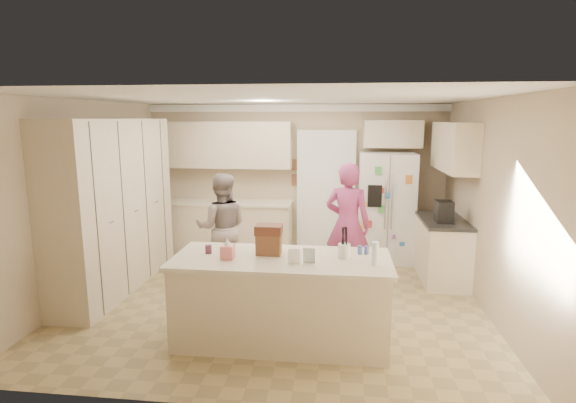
# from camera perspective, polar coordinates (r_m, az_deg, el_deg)

# --- Properties ---
(floor) EXTENTS (5.20, 4.60, 0.02)m
(floor) POSITION_cam_1_polar(r_m,az_deg,el_deg) (6.10, -1.34, -12.30)
(floor) COLOR #A08B5A
(floor) RESTS_ON ground
(ceiling) EXTENTS (5.20, 4.60, 0.02)m
(ceiling) POSITION_cam_1_polar(r_m,az_deg,el_deg) (5.63, -1.46, 13.10)
(ceiling) COLOR white
(ceiling) RESTS_ON wall_back
(wall_back) EXTENTS (5.20, 0.02, 2.60)m
(wall_back) POSITION_cam_1_polar(r_m,az_deg,el_deg) (7.99, 0.91, 2.92)
(wall_back) COLOR tan
(wall_back) RESTS_ON ground
(wall_front) EXTENTS (5.20, 0.02, 2.60)m
(wall_front) POSITION_cam_1_polar(r_m,az_deg,el_deg) (3.52, -6.69, -7.06)
(wall_front) COLOR tan
(wall_front) RESTS_ON ground
(wall_left) EXTENTS (0.02, 4.60, 2.60)m
(wall_left) POSITION_cam_1_polar(r_m,az_deg,el_deg) (6.61, -24.42, 0.37)
(wall_left) COLOR tan
(wall_left) RESTS_ON ground
(wall_right) EXTENTS (0.02, 4.60, 2.60)m
(wall_right) POSITION_cam_1_polar(r_m,az_deg,el_deg) (5.95, 24.33, -0.65)
(wall_right) COLOR tan
(wall_right) RESTS_ON ground
(crown_back) EXTENTS (5.20, 0.08, 0.12)m
(crown_back) POSITION_cam_1_polar(r_m,az_deg,el_deg) (7.87, 0.90, 11.79)
(crown_back) COLOR white
(crown_back) RESTS_ON wall_back
(pantry_bank) EXTENTS (0.60, 2.60, 2.35)m
(pantry_bank) POSITION_cam_1_polar(r_m,az_deg,el_deg) (6.65, -21.17, -0.43)
(pantry_bank) COLOR beige
(pantry_bank) RESTS_ON floor
(back_base_cab) EXTENTS (2.20, 0.60, 0.88)m
(back_base_cab) POSITION_cam_1_polar(r_m,az_deg,el_deg) (8.04, -7.52, -3.35)
(back_base_cab) COLOR beige
(back_base_cab) RESTS_ON floor
(back_countertop) EXTENTS (2.24, 0.63, 0.04)m
(back_countertop) POSITION_cam_1_polar(r_m,az_deg,el_deg) (7.94, -7.62, -0.14)
(back_countertop) COLOR beige
(back_countertop) RESTS_ON back_base_cab
(back_upper_cab) EXTENTS (2.20, 0.35, 0.80)m
(back_upper_cab) POSITION_cam_1_polar(r_m,az_deg,el_deg) (7.95, -7.55, 7.14)
(back_upper_cab) COLOR beige
(back_upper_cab) RESTS_ON wall_back
(doorway_opening) EXTENTS (0.90, 0.06, 2.10)m
(doorway_opening) POSITION_cam_1_polar(r_m,az_deg,el_deg) (7.96, 4.83, 1.04)
(doorway_opening) COLOR black
(doorway_opening) RESTS_ON floor
(doorway_casing) EXTENTS (1.02, 0.03, 2.22)m
(doorway_casing) POSITION_cam_1_polar(r_m,az_deg,el_deg) (7.93, 4.82, 1.00)
(doorway_casing) COLOR white
(doorway_casing) RESTS_ON floor
(wall_frame_upper) EXTENTS (0.15, 0.02, 0.20)m
(wall_frame_upper) POSITION_cam_1_polar(r_m,az_deg,el_deg) (7.92, 1.03, 4.68)
(wall_frame_upper) COLOR brown
(wall_frame_upper) RESTS_ON wall_back
(wall_frame_lower) EXTENTS (0.15, 0.02, 0.20)m
(wall_frame_lower) POSITION_cam_1_polar(r_m,az_deg,el_deg) (7.95, 1.03, 2.74)
(wall_frame_lower) COLOR brown
(wall_frame_lower) RESTS_ON wall_back
(refrigerator) EXTENTS (0.91, 0.72, 1.80)m
(refrigerator) POSITION_cam_1_polar(r_m,az_deg,el_deg) (7.62, 12.35, -0.74)
(refrigerator) COLOR white
(refrigerator) RESTS_ON floor
(fridge_seam) EXTENTS (0.02, 0.02, 1.78)m
(fridge_seam) POSITION_cam_1_polar(r_m,az_deg,el_deg) (7.27, 12.61, -1.29)
(fridge_seam) COLOR gray
(fridge_seam) RESTS_ON refrigerator
(fridge_dispenser) EXTENTS (0.22, 0.03, 0.35)m
(fridge_dispenser) POSITION_cam_1_polar(r_m,az_deg,el_deg) (7.20, 10.96, 0.68)
(fridge_dispenser) COLOR black
(fridge_dispenser) RESTS_ON refrigerator
(fridge_handle_l) EXTENTS (0.02, 0.02, 0.85)m
(fridge_handle_l) POSITION_cam_1_polar(r_m,az_deg,el_deg) (7.22, 12.28, -0.14)
(fridge_handle_l) COLOR silver
(fridge_handle_l) RESTS_ON refrigerator
(fridge_handle_r) EXTENTS (0.02, 0.02, 0.85)m
(fridge_handle_r) POSITION_cam_1_polar(r_m,az_deg,el_deg) (7.24, 13.07, -0.16)
(fridge_handle_r) COLOR silver
(fridge_handle_r) RESTS_ON refrigerator
(over_fridge_cab) EXTENTS (0.95, 0.35, 0.45)m
(over_fridge_cab) POSITION_cam_1_polar(r_m,az_deg,el_deg) (7.75, 13.16, 8.35)
(over_fridge_cab) COLOR beige
(over_fridge_cab) RESTS_ON wall_back
(right_base_cab) EXTENTS (0.60, 1.20, 0.88)m
(right_base_cab) POSITION_cam_1_polar(r_m,az_deg,el_deg) (7.01, 18.92, -5.94)
(right_base_cab) COLOR beige
(right_base_cab) RESTS_ON floor
(right_countertop) EXTENTS (0.63, 1.24, 0.04)m
(right_countertop) POSITION_cam_1_polar(r_m,az_deg,el_deg) (6.89, 19.07, -2.26)
(right_countertop) COLOR #2D2B28
(right_countertop) RESTS_ON right_base_cab
(right_upper_cab) EXTENTS (0.35, 1.50, 0.70)m
(right_upper_cab) POSITION_cam_1_polar(r_m,az_deg,el_deg) (6.98, 20.33, 6.53)
(right_upper_cab) COLOR beige
(right_upper_cab) RESTS_ON wall_right
(coffee_maker) EXTENTS (0.22, 0.28, 0.30)m
(coffee_maker) POSITION_cam_1_polar(r_m,az_deg,el_deg) (6.66, 19.18, -1.21)
(coffee_maker) COLOR black
(coffee_maker) RESTS_ON right_countertop
(island_base) EXTENTS (2.20, 0.90, 0.88)m
(island_base) POSITION_cam_1_polar(r_m,az_deg,el_deg) (4.90, -0.82, -12.52)
(island_base) COLOR beige
(island_base) RESTS_ON floor
(island_top) EXTENTS (2.28, 0.96, 0.05)m
(island_top) POSITION_cam_1_polar(r_m,az_deg,el_deg) (4.74, -0.83, -7.40)
(island_top) COLOR beige
(island_top) RESTS_ON island_base
(utensil_crock) EXTENTS (0.13, 0.13, 0.15)m
(utensil_crock) POSITION_cam_1_polar(r_m,az_deg,el_deg) (4.72, 7.14, -6.28)
(utensil_crock) COLOR white
(utensil_crock) RESTS_ON island_top
(tissue_box) EXTENTS (0.13, 0.13, 0.14)m
(tissue_box) POSITION_cam_1_polar(r_m,az_deg,el_deg) (4.72, -7.68, -6.37)
(tissue_box) COLOR #EE7F7C
(tissue_box) RESTS_ON island_top
(tissue_plume) EXTENTS (0.08, 0.08, 0.08)m
(tissue_plume) POSITION_cam_1_polar(r_m,az_deg,el_deg) (4.68, -7.71, -5.08)
(tissue_plume) COLOR white
(tissue_plume) RESTS_ON tissue_box
(dollhouse_body) EXTENTS (0.26, 0.18, 0.22)m
(dollhouse_body) POSITION_cam_1_polar(r_m,az_deg,el_deg) (4.81, -2.46, -5.43)
(dollhouse_body) COLOR brown
(dollhouse_body) RESTS_ON island_top
(dollhouse_roof) EXTENTS (0.28, 0.20, 0.10)m
(dollhouse_roof) POSITION_cam_1_polar(r_m,az_deg,el_deg) (4.77, -2.47, -3.58)
(dollhouse_roof) COLOR #592D1E
(dollhouse_roof) RESTS_ON dollhouse_body
(jam_jar) EXTENTS (0.07, 0.07, 0.09)m
(jam_jar) POSITION_cam_1_polar(r_m,az_deg,el_deg) (4.93, -10.07, -6.00)
(jam_jar) COLOR #59263F
(jam_jar) RESTS_ON island_top
(greeting_card_a) EXTENTS (0.12, 0.06, 0.16)m
(greeting_card_a) POSITION_cam_1_polar(r_m,az_deg,el_deg) (4.50, 0.74, -6.97)
(greeting_card_a) COLOR white
(greeting_card_a) RESTS_ON island_top
(greeting_card_b) EXTENTS (0.12, 0.05, 0.16)m
(greeting_card_b) POSITION_cam_1_polar(r_m,az_deg,el_deg) (4.53, 2.71, -6.84)
(greeting_card_b) COLOR silver
(greeting_card_b) RESTS_ON island_top
(water_bottle) EXTENTS (0.07, 0.07, 0.24)m
(water_bottle) POSITION_cam_1_polar(r_m,az_deg,el_deg) (4.53, 11.00, -6.52)
(water_bottle) COLOR silver
(water_bottle) RESTS_ON island_top
(shaker_salt) EXTENTS (0.05, 0.05, 0.09)m
(shaker_salt) POSITION_cam_1_polar(r_m,az_deg,el_deg) (4.89, 9.12, -6.08)
(shaker_salt) COLOR #40559C
(shaker_salt) RESTS_ON island_top
(shaker_pepper) EXTENTS (0.05, 0.05, 0.09)m
(shaker_pepper) POSITION_cam_1_polar(r_m,az_deg,el_deg) (4.90, 9.95, -6.09)
(shaker_pepper) COLOR #40559C
(shaker_pepper) RESTS_ON island_top
(teen_boy) EXTENTS (0.87, 0.73, 1.59)m
(teen_boy) POSITION_cam_1_polar(r_m,az_deg,el_deg) (6.61, -8.40, -3.27)
(teen_boy) COLOR gray
(teen_boy) RESTS_ON floor
(teen_girl) EXTENTS (0.73, 0.58, 1.76)m
(teen_girl) POSITION_cam_1_polar(r_m,az_deg,el_deg) (6.38, 7.58, -2.95)
(teen_girl) COLOR #AD3077
(teen_girl) RESTS_ON floor
(fridge_magnets) EXTENTS (0.76, 0.02, 1.44)m
(fridge_magnets) POSITION_cam_1_polar(r_m,az_deg,el_deg) (7.27, 12.62, -1.30)
(fridge_magnets) COLOR tan
(fridge_magnets) RESTS_ON refrigerator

